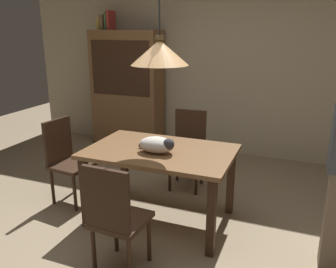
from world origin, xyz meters
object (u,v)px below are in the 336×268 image
object	(u,v)px
chair_left_side	(66,157)
book_green_slim	(108,21)
cat_sleeping	(158,145)
book_yellow_short	(101,24)
dining_table	(160,159)
chair_near_front	(115,215)
book_red_tall	(111,20)
hutch_bookcase	(128,93)
pendant_lamp	(160,52)
chair_far_back	(188,146)
book_brown_thick	(105,22)

from	to	relation	value
chair_left_side	book_green_slim	world-z (taller)	book_green_slim
cat_sleeping	book_yellow_short	distance (m)	2.95
dining_table	cat_sleeping	distance (m)	0.20
cat_sleeping	chair_near_front	bearing A→B (deg)	-90.81
chair_near_front	book_red_tall	size ratio (longest dim) A/B	3.32
hutch_bookcase	book_green_slim	xyz separation A→B (m)	(-0.30, 0.00, 1.09)
book_green_slim	book_red_tall	bearing A→B (deg)	0.00
chair_near_front	dining_table	bearing A→B (deg)	89.77
chair_left_side	pendant_lamp	bearing A→B (deg)	-0.43
book_red_tall	pendant_lamp	bearing A→B (deg)	-50.12
hutch_bookcase	chair_near_front	bearing A→B (deg)	-64.03
chair_far_back	book_brown_thick	size ratio (longest dim) A/B	3.88
chair_left_side	book_red_tall	size ratio (longest dim) A/B	3.32
chair_near_front	pendant_lamp	size ratio (longest dim) A/B	0.72
pendant_lamp	book_yellow_short	size ratio (longest dim) A/B	6.50
dining_table	pendant_lamp	world-z (taller)	pendant_lamp
cat_sleeping	book_yellow_short	bearing A→B (deg)	131.75
chair_near_front	book_yellow_short	world-z (taller)	book_yellow_short
dining_table	hutch_bookcase	world-z (taller)	hutch_bookcase
chair_far_back	book_yellow_short	world-z (taller)	book_yellow_short
chair_left_side	book_brown_thick	distance (m)	2.50
dining_table	book_green_slim	distance (m)	2.90
book_red_tall	hutch_bookcase	bearing A→B (deg)	-0.34
dining_table	chair_near_front	size ratio (longest dim) A/B	1.51
cat_sleeping	book_red_tall	xyz separation A→B (m)	(-1.64, 2.04, 1.16)
hutch_bookcase	pendant_lamp	bearing A→B (deg)	-54.68
hutch_bookcase	book_red_tall	distance (m)	1.13
chair_far_back	book_green_slim	bearing A→B (deg)	147.33
dining_table	book_yellow_short	world-z (taller)	book_yellow_short
pendant_lamp	book_green_slim	xyz separation A→B (m)	(-1.68, 1.95, 0.32)
pendant_lamp	book_yellow_short	bearing A→B (deg)	132.84
chair_left_side	book_green_slim	size ratio (longest dim) A/B	3.58
dining_table	chair_far_back	xyz separation A→B (m)	(-0.01, 0.88, -0.14)
chair_left_side	chair_near_front	bearing A→B (deg)	-38.26
chair_left_side	chair_far_back	world-z (taller)	same
chair_near_front	cat_sleeping	size ratio (longest dim) A/B	2.38
chair_far_back	book_green_slim	xyz separation A→B (m)	(-1.67, 1.07, 1.47)
pendant_lamp	book_brown_thick	size ratio (longest dim) A/B	5.42
book_red_tall	chair_far_back	bearing A→B (deg)	-33.45
chair_near_front	cat_sleeping	distance (m)	0.85
chair_near_front	cat_sleeping	xyz separation A→B (m)	(0.01, 0.79, 0.32)
chair_far_back	book_yellow_short	size ratio (longest dim) A/B	4.65
hutch_bookcase	dining_table	bearing A→B (deg)	-54.68
chair_far_back	chair_near_front	world-z (taller)	same
chair_near_front	pendant_lamp	distance (m)	1.45
chair_near_front	cat_sleeping	world-z (taller)	chair_near_front
pendant_lamp	book_brown_thick	distance (m)	2.63
cat_sleeping	book_red_tall	bearing A→B (deg)	128.82
hutch_bookcase	book_brown_thick	xyz separation A→B (m)	(-0.36, 0.00, 1.07)
book_yellow_short	book_brown_thick	bearing A→B (deg)	0.00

